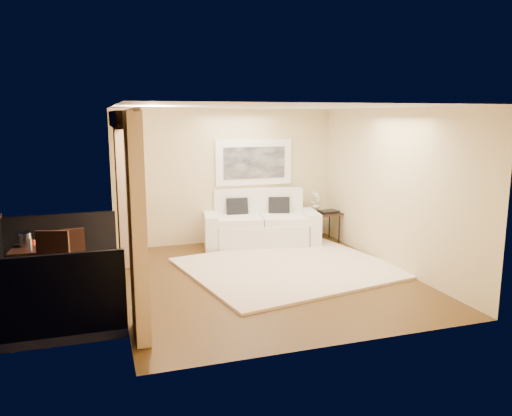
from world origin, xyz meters
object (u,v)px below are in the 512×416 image
orchid (316,201)px  ice_bucket (25,240)px  balcony_chair_far (69,256)px  side_table (325,215)px  bistro_table (33,253)px  sofa (260,225)px  balcony_chair_near (51,263)px

orchid → ice_bucket: orchid is taller
balcony_chair_far → ice_bucket: bearing=-34.6°
side_table → bistro_table: bistro_table is taller
balcony_chair_far → ice_bucket: size_ratio=4.94×
sofa → balcony_chair_near: (-3.76, -2.32, 0.22)m
orchid → balcony_chair_far: size_ratio=0.44×
side_table → orchid: (-0.12, 0.17, 0.28)m
sofa → orchid: size_ratio=5.48×
orchid → sofa: bearing=178.3°
balcony_chair_far → ice_bucket: (-0.60, 0.28, 0.22)m
sofa → balcony_chair_far: sofa is taller
orchid → balcony_chair_near: orchid is taller
sofa → side_table: bearing=1.1°
orchid → ice_bucket: bearing=-163.6°
balcony_chair_near → sofa: bearing=49.5°
sofa → orchid: bearing=8.0°
orchid → balcony_chair_far: bearing=-158.7°
orchid → balcony_chair_far: 5.11m
balcony_chair_far → balcony_chair_near: (-0.21, -0.43, 0.03)m
balcony_chair_far → balcony_chair_near: 0.48m
bistro_table → balcony_chair_near: size_ratio=0.67×
orchid → balcony_chair_near: 5.47m
sofa → balcony_chair_near: sofa is taller
sofa → bistro_table: (-4.04, -1.74, 0.23)m
bistro_table → balcony_chair_near: 0.65m
orchid → balcony_chair_near: (-4.97, -2.29, -0.22)m
side_table → ice_bucket: 5.66m
bistro_table → ice_bucket: ice_bucket is taller
sofa → bistro_table: bearing=-146.9°
bistro_table → balcony_chair_far: 0.52m
side_table → orchid: size_ratio=1.41×
balcony_chair_near → ice_bucket: balcony_chair_near is taller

